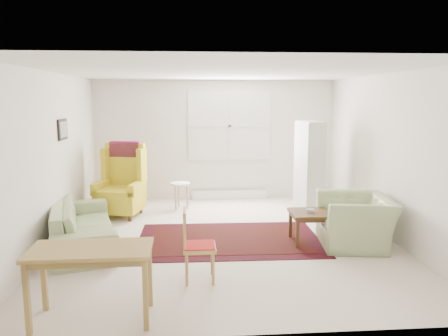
{
  "coord_description": "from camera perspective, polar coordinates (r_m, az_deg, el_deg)",
  "views": [
    {
      "loc": [
        -0.51,
        -6.39,
        2.13
      ],
      "look_at": [
        0.0,
        0.3,
        1.05
      ],
      "focal_mm": 35.0,
      "sensor_mm": 36.0,
      "label": 1
    }
  ],
  "objects": [
    {
      "name": "room",
      "position": [
        6.68,
        0.22,
        1.63
      ],
      "size": [
        5.04,
        5.54,
        2.51
      ],
      "color": "beige",
      "rests_on": "ground"
    },
    {
      "name": "rug",
      "position": [
        6.7,
        0.68,
        -9.27
      ],
      "size": [
        2.77,
        1.8,
        0.03
      ],
      "primitive_type": null,
      "rotation": [
        0.0,
        0.0,
        -0.01
      ],
      "color": "black",
      "rests_on": "ground"
    },
    {
      "name": "sofa",
      "position": [
        6.71,
        -18.02,
        -5.98
      ],
      "size": [
        1.36,
        2.29,
        0.87
      ],
      "primitive_type": "imported",
      "rotation": [
        0.0,
        0.0,
        1.83
      ],
      "color": "#8DA16B",
      "rests_on": "ground"
    },
    {
      "name": "armchair",
      "position": [
        6.66,
        16.8,
        -6.01
      ],
      "size": [
        1.1,
        1.22,
        0.87
      ],
      "primitive_type": "imported",
      "rotation": [
        0.0,
        0.0,
        -1.69
      ],
      "color": "#8DA16B",
      "rests_on": "ground"
    },
    {
      "name": "wingback_chair",
      "position": [
        8.06,
        -13.51,
        -1.56
      ],
      "size": [
        0.93,
        0.97,
        1.34
      ],
      "primitive_type": null,
      "rotation": [
        0.0,
        0.0,
        -0.22
      ],
      "color": "gold",
      "rests_on": "ground"
    },
    {
      "name": "coffee_table",
      "position": [
        6.66,
        11.14,
        -7.56
      ],
      "size": [
        0.58,
        0.58,
        0.47
      ],
      "primitive_type": null,
      "rotation": [
        0.0,
        0.0,
        -0.01
      ],
      "color": "#492C16",
      "rests_on": "ground"
    },
    {
      "name": "stool",
      "position": [
        8.54,
        -5.7,
        -3.58
      ],
      "size": [
        0.46,
        0.46,
        0.51
      ],
      "primitive_type": null,
      "rotation": [
        0.0,
        0.0,
        -0.23
      ],
      "color": "white",
      "rests_on": "ground"
    },
    {
      "name": "cabinet",
      "position": [
        8.42,
        11.11,
        0.23
      ],
      "size": [
        0.45,
        0.73,
        1.7
      ],
      "primitive_type": null,
      "rotation": [
        0.0,
        0.0,
        0.15
      ],
      "color": "silver",
      "rests_on": "ground"
    },
    {
      "name": "desk",
      "position": [
        4.51,
        -16.82,
        -14.32
      ],
      "size": [
        1.15,
        0.59,
        0.73
      ],
      "primitive_type": null,
      "rotation": [
        0.0,
        0.0,
        0.01
      ],
      "color": "#A28341",
      "rests_on": "ground"
    },
    {
      "name": "desk_chair",
      "position": [
        5.18,
        -3.22,
        -10.04
      ],
      "size": [
        0.38,
        0.38,
        0.86
      ],
      "primitive_type": null,
      "rotation": [
        0.0,
        0.0,
        1.57
      ],
      "color": "#A28341",
      "rests_on": "ground"
    }
  ]
}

